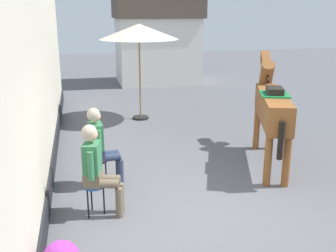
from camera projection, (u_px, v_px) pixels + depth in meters
name	position (u px, v px, depth m)	size (l,w,h in m)	color
ground_plane	(168.00, 148.00, 8.73)	(40.00, 40.00, 0.00)	#56565B
pub_facade_wall	(34.00, 100.00, 6.35)	(0.34, 14.00, 3.40)	beige
distant_cottage	(157.00, 38.00, 16.15)	(3.40, 2.60, 3.50)	silver
seated_visitor_near	(97.00, 166.00, 5.70)	(0.61, 0.48, 1.39)	#194C99
seated_visitor_far	(100.00, 143.00, 6.66)	(0.61, 0.49, 1.39)	black
saddled_horse_center	(272.00, 106.00, 7.58)	(1.26, 2.87, 2.06)	brown
cafe_parasol	(139.00, 32.00, 10.40)	(2.10, 2.10, 2.58)	black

